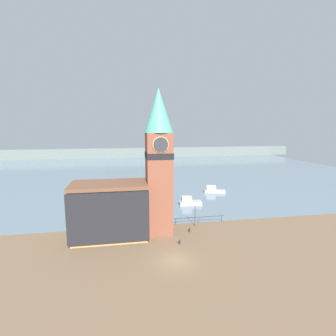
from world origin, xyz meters
TOP-DOWN VIEW (x-y plane):
  - ground_plane at (0.00, 0.00)m, footprint 160.00×160.00m
  - water at (0.00, 72.26)m, footprint 160.00×120.00m
  - far_shoreline at (0.00, 112.26)m, footprint 180.00×3.00m
  - pier_railing at (6.67, 12.01)m, footprint 8.88×0.08m
  - clock_tower at (-0.67, 9.33)m, footprint 4.40×4.40m
  - pier_building at (-8.23, 8.74)m, footprint 11.23×6.65m
  - boat_near at (7.73, 22.74)m, footprint 4.81×2.16m
  - boat_far at (16.44, 31.77)m, footprint 5.50×3.02m
  - mooring_bollard_near at (4.05, 8.48)m, footprint 0.25×0.25m
  - mooring_bollard_far at (1.58, 4.60)m, footprint 0.26×0.26m
  - lamp_post at (5.57, 10.69)m, footprint 0.32×0.32m

SIDE VIEW (x-z plane):
  - water at x=0.00m, z-range 0.00..0.00m
  - ground_plane at x=0.00m, z-range 0.00..0.00m
  - mooring_bollard_far at x=1.58m, z-range 0.03..0.70m
  - mooring_bollard_near at x=4.05m, z-range 0.03..0.80m
  - boat_far at x=16.44m, z-range -0.26..1.53m
  - boat_near at x=7.73m, z-range -0.26..1.59m
  - pier_railing at x=6.67m, z-range 0.39..1.48m
  - far_shoreline at x=0.00m, z-range 0.00..5.00m
  - lamp_post at x=5.57m, z-range 0.77..4.57m
  - pier_building at x=-8.23m, z-range 0.02..8.37m
  - clock_tower at x=-0.67m, z-range 0.71..22.90m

